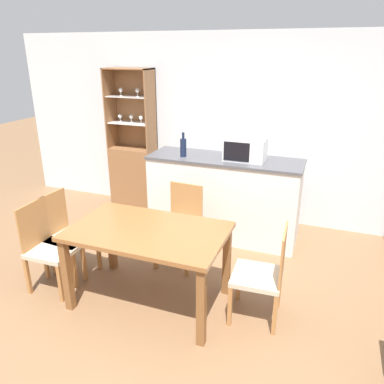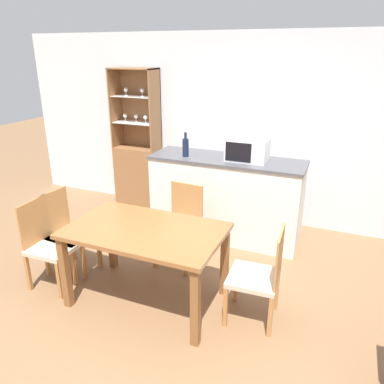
{
  "view_description": "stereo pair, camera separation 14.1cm",
  "coord_description": "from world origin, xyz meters",
  "px_view_note": "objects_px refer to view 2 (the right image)",
  "views": [
    {
      "loc": [
        1.32,
        -2.42,
        2.31
      ],
      "look_at": [
        -0.0,
        1.11,
        0.87
      ],
      "focal_mm": 35.0,
      "sensor_mm": 36.0,
      "label": 1
    },
    {
      "loc": [
        1.45,
        -2.37,
        2.31
      ],
      "look_at": [
        -0.0,
        1.11,
        0.87
      ],
      "focal_mm": 35.0,
      "sensor_mm": 36.0,
      "label": 2
    }
  ],
  "objects_px": {
    "dining_chair_side_right_far": "(259,276)",
    "display_cabinet": "(139,166)",
    "dining_chair_side_left_far": "(67,233)",
    "dining_chair_head_far": "(181,226)",
    "microwave": "(248,149)",
    "dining_chair_side_left_near": "(50,245)",
    "dining_table": "(146,239)",
    "wine_bottle": "(186,147)"
  },
  "relations": [
    {
      "from": "dining_chair_side_right_far",
      "to": "display_cabinet",
      "type": "bearing_deg",
      "value": 47.14
    },
    {
      "from": "dining_chair_side_left_far",
      "to": "dining_chair_head_far",
      "type": "xyz_separation_m",
      "value": [
        1.06,
        0.64,
        0.0
      ]
    },
    {
      "from": "dining_chair_head_far",
      "to": "display_cabinet",
      "type": "bearing_deg",
      "value": -41.31
    },
    {
      "from": "dining_chair_head_far",
      "to": "microwave",
      "type": "height_order",
      "value": "microwave"
    },
    {
      "from": "display_cabinet",
      "to": "dining_chair_side_left_near",
      "type": "bearing_deg",
      "value": -83.12
    },
    {
      "from": "dining_table",
      "to": "wine_bottle",
      "type": "height_order",
      "value": "wine_bottle"
    },
    {
      "from": "dining_table",
      "to": "dining_chair_head_far",
      "type": "distance_m",
      "value": 0.8
    },
    {
      "from": "wine_bottle",
      "to": "dining_chair_head_far",
      "type": "bearing_deg",
      "value": -71.03
    },
    {
      "from": "dining_chair_head_far",
      "to": "microwave",
      "type": "xyz_separation_m",
      "value": [
        0.51,
        0.84,
        0.74
      ]
    },
    {
      "from": "dining_chair_head_far",
      "to": "dining_chair_side_left_near",
      "type": "bearing_deg",
      "value": 44.89
    },
    {
      "from": "dining_table",
      "to": "wine_bottle",
      "type": "xyz_separation_m",
      "value": [
        -0.24,
        1.48,
        0.51
      ]
    },
    {
      "from": "dining_chair_side_right_far",
      "to": "wine_bottle",
      "type": "relative_size",
      "value": 2.99
    },
    {
      "from": "dining_table",
      "to": "wine_bottle",
      "type": "distance_m",
      "value": 1.58
    },
    {
      "from": "microwave",
      "to": "wine_bottle",
      "type": "height_order",
      "value": "wine_bottle"
    },
    {
      "from": "dining_chair_side_left_far",
      "to": "display_cabinet",
      "type": "bearing_deg",
      "value": -167.73
    },
    {
      "from": "dining_chair_side_left_near",
      "to": "dining_chair_head_far",
      "type": "distance_m",
      "value": 1.39
    },
    {
      "from": "display_cabinet",
      "to": "wine_bottle",
      "type": "height_order",
      "value": "display_cabinet"
    },
    {
      "from": "dining_chair_side_left_far",
      "to": "dining_chair_side_left_near",
      "type": "relative_size",
      "value": 1.0
    },
    {
      "from": "dining_chair_side_right_far",
      "to": "microwave",
      "type": "xyz_separation_m",
      "value": [
        -0.54,
        1.48,
        0.74
      ]
    },
    {
      "from": "display_cabinet",
      "to": "dining_chair_side_left_far",
      "type": "distance_m",
      "value": 2.02
    },
    {
      "from": "dining_chair_head_far",
      "to": "microwave",
      "type": "relative_size",
      "value": 1.87
    },
    {
      "from": "dining_chair_side_left_near",
      "to": "dining_chair_side_right_far",
      "type": "bearing_deg",
      "value": 95.83
    },
    {
      "from": "display_cabinet",
      "to": "dining_chair_side_right_far",
      "type": "height_order",
      "value": "display_cabinet"
    },
    {
      "from": "dining_chair_side_left_far",
      "to": "dining_chair_side_right_far",
      "type": "distance_m",
      "value": 2.1
    },
    {
      "from": "display_cabinet",
      "to": "dining_table",
      "type": "xyz_separation_m",
      "value": [
        1.32,
        -2.13,
        0.04
      ]
    },
    {
      "from": "dining_table",
      "to": "microwave",
      "type": "relative_size",
      "value": 2.96
    },
    {
      "from": "dining_chair_side_left_far",
      "to": "microwave",
      "type": "xyz_separation_m",
      "value": [
        1.57,
        1.48,
        0.74
      ]
    },
    {
      "from": "microwave",
      "to": "dining_table",
      "type": "bearing_deg",
      "value": -107.72
    },
    {
      "from": "dining_table",
      "to": "dining_chair_side_left_near",
      "type": "height_order",
      "value": "dining_chair_side_left_near"
    },
    {
      "from": "dining_table",
      "to": "dining_chair_side_left_near",
      "type": "relative_size",
      "value": 1.58
    },
    {
      "from": "dining_chair_head_far",
      "to": "dining_chair_side_right_far",
      "type": "bearing_deg",
      "value": 152.83
    },
    {
      "from": "microwave",
      "to": "display_cabinet",
      "type": "bearing_deg",
      "value": 164.39
    },
    {
      "from": "dining_table",
      "to": "dining_chair_side_left_far",
      "type": "bearing_deg",
      "value": 172.65
    },
    {
      "from": "dining_table",
      "to": "microwave",
      "type": "distance_m",
      "value": 1.77
    },
    {
      "from": "display_cabinet",
      "to": "dining_table",
      "type": "relative_size",
      "value": 1.44
    },
    {
      "from": "dining_chair_side_right_far",
      "to": "microwave",
      "type": "bearing_deg",
      "value": 17.07
    },
    {
      "from": "microwave",
      "to": "dining_chair_head_far",
      "type": "bearing_deg",
      "value": -121.38
    },
    {
      "from": "dining_chair_side_right_far",
      "to": "dining_chair_head_far",
      "type": "bearing_deg",
      "value": 55.73
    },
    {
      "from": "dining_chair_side_left_far",
      "to": "microwave",
      "type": "bearing_deg",
      "value": 137.78
    },
    {
      "from": "dining_table",
      "to": "display_cabinet",
      "type": "bearing_deg",
      "value": 121.91
    },
    {
      "from": "dining_chair_side_right_far",
      "to": "dining_table",
      "type": "bearing_deg",
      "value": 94.4
    },
    {
      "from": "dining_chair_side_left_far",
      "to": "dining_chair_head_far",
      "type": "relative_size",
      "value": 1.0
    }
  ]
}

